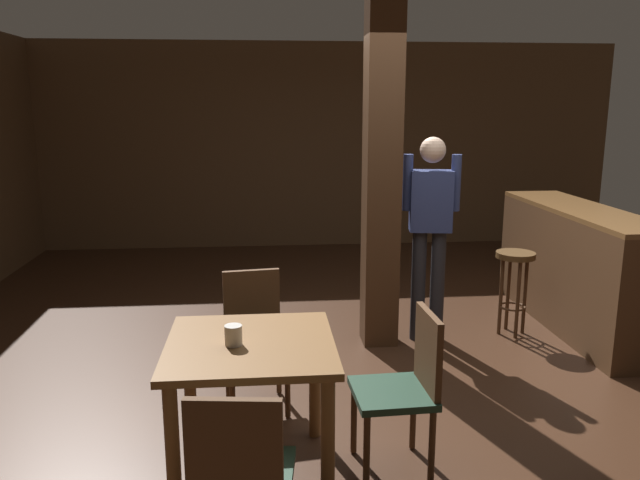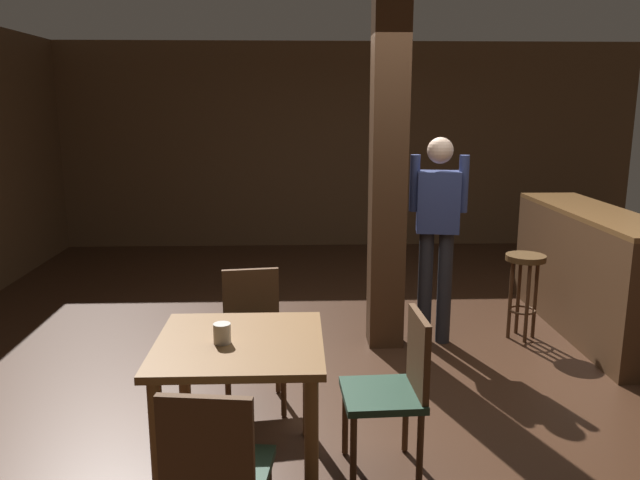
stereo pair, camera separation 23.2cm
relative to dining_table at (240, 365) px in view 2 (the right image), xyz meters
The scene contains 11 objects.
ground_plane 1.66m from the dining_table, 47.68° to the left, with size 10.80×10.80×0.00m, color #382114.
wall_back 5.79m from the dining_table, 79.56° to the left, with size 8.00×0.10×2.80m, color brown.
pillar 2.26m from the dining_table, 60.59° to the left, with size 0.28×0.28×2.80m, color #422816.
dining_table is the anchor object (origin of this frame).
chair_north 0.83m from the dining_table, 89.48° to the left, with size 0.47×0.47×0.89m.
chair_east 0.84m from the dining_table, ahead, with size 0.44×0.44×0.89m.
chair_south 0.81m from the dining_table, 92.65° to the right, with size 0.47×0.47×0.89m.
napkin_cup 0.21m from the dining_table, 158.61° to the right, with size 0.09×0.09×0.11m, color beige.
standing_person 2.40m from the dining_table, 52.01° to the left, with size 0.47×0.25×1.72m.
bar_counter 3.48m from the dining_table, 36.51° to the left, with size 0.56×2.20×1.08m.
bar_stool_near 2.95m from the dining_table, 40.71° to the left, with size 0.33×0.33×0.74m.
Camera 2 is at (-0.73, -4.24, 1.98)m, focal length 35.00 mm.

